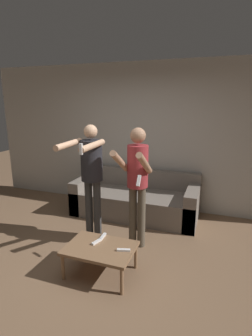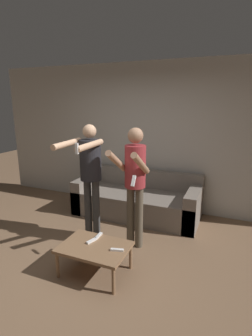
{
  "view_description": "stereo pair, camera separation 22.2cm",
  "coord_description": "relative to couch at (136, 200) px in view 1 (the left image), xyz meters",
  "views": [
    {
      "loc": [
        1.37,
        -2.56,
        2.0
      ],
      "look_at": [
        0.03,
        1.16,
        0.99
      ],
      "focal_mm": 28.0,
      "sensor_mm": 36.0,
      "label": 1
    },
    {
      "loc": [
        1.57,
        -2.48,
        2.0
      ],
      "look_at": [
        0.03,
        1.16,
        0.99
      ],
      "focal_mm": 28.0,
      "sensor_mm": 36.0,
      "label": 2
    }
  ],
  "objects": [
    {
      "name": "person_standing_left",
      "position": [
        -0.34,
        -1.05,
        0.8
      ],
      "size": [
        0.43,
        0.76,
        1.7
      ],
      "color": "#383838",
      "rests_on": "ground_plane"
    },
    {
      "name": "couch",
      "position": [
        0.0,
        0.0,
        0.0
      ],
      "size": [
        2.2,
        0.92,
        0.76
      ],
      "color": "slate",
      "rests_on": "ground_plane"
    },
    {
      "name": "remote_far",
      "position": [
        0.07,
        -1.57,
        0.1
      ],
      "size": [
        0.04,
        0.15,
        0.02
      ],
      "color": "white",
      "rests_on": "coffee_table"
    },
    {
      "name": "ground_plane",
      "position": [
        -0.03,
        -1.69,
        -0.27
      ],
      "size": [
        14.0,
        14.0,
        0.0
      ],
      "primitive_type": "plane",
      "color": "brown"
    },
    {
      "name": "wall_back",
      "position": [
        -0.03,
        0.49,
        1.08
      ],
      "size": [
        6.4,
        0.06,
        2.7
      ],
      "color": "#B7B2A8",
      "rests_on": "ground_plane"
    },
    {
      "name": "coffee_table",
      "position": [
        0.13,
        -1.78,
        0.05
      ],
      "size": [
        0.8,
        0.57,
        0.36
      ],
      "color": "#846042",
      "rests_on": "ground_plane"
    },
    {
      "name": "person_standing_right",
      "position": [
        0.34,
        -1.04,
        0.76
      ],
      "size": [
        0.4,
        0.66,
        1.68
      ],
      "color": "brown",
      "rests_on": "ground_plane"
    },
    {
      "name": "remote_mid",
      "position": [
        0.05,
        -1.71,
        0.1
      ],
      "size": [
        0.08,
        0.15,
        0.02
      ],
      "color": "white",
      "rests_on": "coffee_table"
    },
    {
      "name": "remote_near",
      "position": [
        0.42,
        -1.77,
        0.1
      ],
      "size": [
        0.15,
        0.07,
        0.02
      ],
      "color": "white",
      "rests_on": "coffee_table"
    }
  ]
}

